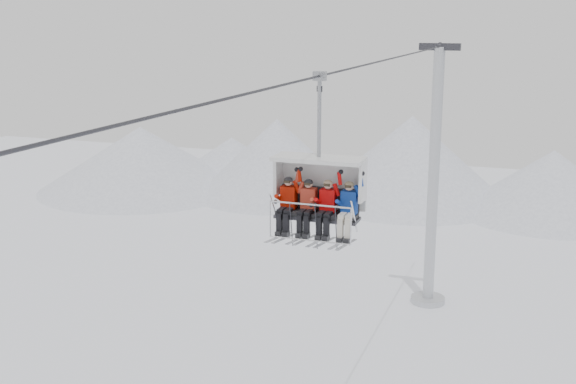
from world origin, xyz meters
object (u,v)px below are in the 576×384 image
(lift_tower_right, at_px, (433,196))
(skier_center_left, at_px, (307,205))
(skier_far_left, at_px, (287,203))
(skier_far_right, at_px, (348,209))
(chairlift_carrier, at_px, (320,185))
(skier_center_right, at_px, (327,207))

(lift_tower_right, height_order, skier_center_left, lift_tower_right)
(skier_far_left, relative_size, skier_far_right, 1.00)
(chairlift_carrier, height_order, skier_far_right, chairlift_carrier)
(skier_far_left, height_order, skier_center_left, skier_far_left)
(skier_far_right, bearing_deg, lift_tower_right, 92.29)
(chairlift_carrier, bearing_deg, lift_tower_right, 90.00)
(lift_tower_right, distance_m, skier_center_left, 20.45)
(lift_tower_right, bearing_deg, chairlift_carrier, -90.00)
(chairlift_carrier, distance_m, skier_far_left, 0.93)
(skier_center_left, bearing_deg, lift_tower_right, 89.35)
(lift_tower_right, bearing_deg, skier_far_left, -92.15)
(skier_far_left, relative_size, skier_center_left, 1.00)
(lift_tower_right, relative_size, chairlift_carrier, 3.38)
(chairlift_carrier, xyz_separation_m, skier_center_right, (0.27, -0.30, -0.46))
(chairlift_carrier, distance_m, skier_far_right, 0.97)
(chairlift_carrier, distance_m, skier_center_left, 0.61)
(chairlift_carrier, relative_size, skier_center_left, 2.36)
(skier_center_right, bearing_deg, skier_far_right, 0.00)
(skier_far_left, xyz_separation_m, skier_center_right, (1.02, 0.00, 0.00))
(skier_center_right, bearing_deg, chairlift_carrier, 131.53)
(lift_tower_right, relative_size, skier_far_right, 7.99)
(skier_far_left, xyz_separation_m, skier_far_right, (1.55, 0.00, 0.00))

